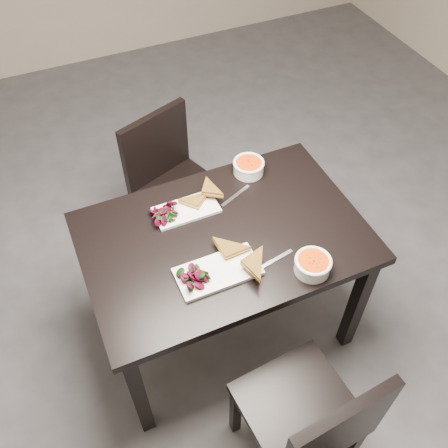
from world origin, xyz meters
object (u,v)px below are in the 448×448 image
(plate_near, at_px, (218,272))
(soup_bowl_near, at_px, (313,264))
(chair_near, at_px, (312,420))
(soup_bowl_far, at_px, (249,166))
(chair_far, at_px, (171,179))
(table, at_px, (224,249))
(plate_far, at_px, (186,210))

(plate_near, bearing_deg, soup_bowl_near, -21.57)
(chair_near, xyz_separation_m, soup_bowl_far, (0.24, 1.07, 0.30))
(chair_near, relative_size, chair_far, 1.00)
(chair_far, relative_size, soup_bowl_near, 5.69)
(chair_near, height_order, soup_bowl_near, chair_near)
(chair_near, height_order, plate_near, chair_near)
(table, relative_size, plate_near, 3.56)
(plate_near, distance_m, plate_far, 0.37)
(table, height_order, soup_bowl_far, soup_bowl_far)
(soup_bowl_near, bearing_deg, chair_far, 104.67)
(chair_near, bearing_deg, plate_far, 92.74)
(table, relative_size, plate_far, 4.22)
(chair_near, bearing_deg, soup_bowl_far, 72.83)
(soup_bowl_near, bearing_deg, table, 128.62)
(chair_far, distance_m, plate_far, 0.57)
(table, bearing_deg, soup_bowl_near, -51.38)
(soup_bowl_near, distance_m, soup_bowl_far, 0.62)
(chair_near, height_order, soup_bowl_far, chair_near)
(chair_near, relative_size, soup_bowl_far, 5.71)
(soup_bowl_near, bearing_deg, chair_near, -116.16)
(table, distance_m, chair_far, 0.71)
(chair_far, bearing_deg, soup_bowl_near, -95.83)
(table, bearing_deg, chair_far, 91.07)
(chair_far, relative_size, plate_far, 2.99)
(chair_near, xyz_separation_m, plate_near, (-0.13, 0.59, 0.27))
(soup_bowl_near, distance_m, plate_far, 0.61)
(chair_near, bearing_deg, plate_near, 97.66)
(table, xyz_separation_m, plate_near, (-0.10, -0.17, 0.11))
(plate_near, bearing_deg, plate_far, 89.25)
(plate_near, distance_m, soup_bowl_near, 0.38)
(plate_near, relative_size, plate_far, 1.19)
(chair_far, height_order, plate_far, chair_far)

